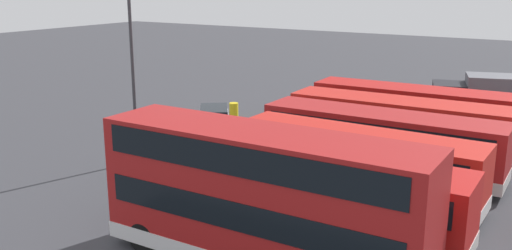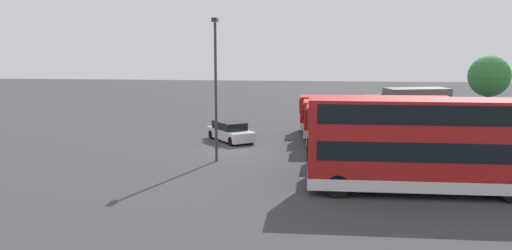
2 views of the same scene
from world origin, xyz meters
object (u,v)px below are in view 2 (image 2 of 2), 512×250
object	(u,v)px
car_hatchback_silver	(230,132)
bus_single_deck_near_end	(374,113)
bus_single_deck_second	(381,119)
bus_double_decker_sixth	(421,143)
waste_bin_yellow	(225,127)
lamp_post_tall	(216,79)
bus_single_deck_third	(390,126)
bus_single_deck_fifth	(417,148)
box_truck_blue	(408,105)
bus_single_deck_fourth	(404,136)

from	to	relation	value
car_hatchback_silver	bus_single_deck_near_end	bearing A→B (deg)	114.14
bus_single_deck_second	bus_double_decker_sixth	size ratio (longest dim) A/B	1.06
bus_single_deck_second	waste_bin_yellow	xyz separation A→B (m)	(-2.47, -11.99, -1.15)
bus_single_deck_second	lamp_post_tall	bearing A→B (deg)	-52.73
bus_single_deck_third	bus_single_deck_fifth	distance (m)	7.56
bus_single_deck_fifth	car_hatchback_silver	distance (m)	15.21
bus_single_deck_near_end	waste_bin_yellow	distance (m)	12.00
bus_single_deck_near_end	bus_single_deck_second	world-z (taller)	same
bus_single_deck_fifth	box_truck_blue	bearing A→B (deg)	172.51
bus_double_decker_sixth	waste_bin_yellow	bearing A→B (deg)	-143.44
lamp_post_tall	waste_bin_yellow	world-z (taller)	lamp_post_tall
waste_bin_yellow	bus_single_deck_third	bearing A→B (deg)	64.77
bus_double_decker_sixth	box_truck_blue	bearing A→B (deg)	172.58
bus_single_deck_near_end	bus_single_deck_fourth	xyz separation A→B (m)	(10.80, 0.73, -0.00)
bus_single_deck_third	lamp_post_tall	bearing A→B (deg)	-66.31
bus_single_deck_fourth	bus_single_deck_fifth	bearing A→B (deg)	1.60
bus_single_deck_fifth	lamp_post_tall	xyz separation A→B (m)	(-2.73, -11.41, 3.38)
lamp_post_tall	waste_bin_yellow	distance (m)	11.60
bus_single_deck_third	bus_single_deck_fifth	xyz separation A→B (m)	(7.54, 0.44, -0.00)
box_truck_blue	bus_single_deck_near_end	bearing A→B (deg)	-32.42
box_truck_blue	lamp_post_tall	xyz separation A→B (m)	(17.28, -14.04, 3.29)
waste_bin_yellow	bus_single_deck_near_end	bearing A→B (deg)	95.88
bus_single_deck_third	bus_single_deck_fourth	world-z (taller)	same
bus_double_decker_sixth	box_truck_blue	world-z (taller)	bus_double_decker_sixth
bus_single_deck_third	bus_double_decker_sixth	xyz separation A→B (m)	(10.82, 0.03, 0.83)
lamp_post_tall	box_truck_blue	bearing A→B (deg)	140.90
box_truck_blue	lamp_post_tall	distance (m)	22.51
bus_single_deck_second	box_truck_blue	distance (m)	9.74
bus_single_deck_third	bus_single_deck_fifth	world-z (taller)	same
bus_single_deck_third	bus_single_deck_fourth	distance (m)	3.80
bus_single_deck_fourth	lamp_post_tall	world-z (taller)	lamp_post_tall
bus_single_deck_second	bus_single_deck_fifth	distance (m)	10.89
bus_single_deck_fifth	lamp_post_tall	world-z (taller)	lamp_post_tall
car_hatchback_silver	bus_single_deck_third	bearing A→B (deg)	79.23
bus_single_deck_third	lamp_post_tall	world-z (taller)	lamp_post_tall
bus_single_deck_fourth	box_truck_blue	bearing A→B (deg)	170.45
car_hatchback_silver	lamp_post_tall	world-z (taller)	lamp_post_tall
lamp_post_tall	waste_bin_yellow	bearing A→B (deg)	-173.00
bus_single_deck_second	waste_bin_yellow	world-z (taller)	bus_single_deck_second
bus_single_deck_near_end	car_hatchback_silver	xyz separation A→B (m)	(4.87, -10.86, -0.92)
bus_single_deck_near_end	bus_single_deck_third	world-z (taller)	same
bus_single_deck_third	bus_single_deck_fourth	xyz separation A→B (m)	(3.79, 0.33, -0.00)
lamp_post_tall	bus_single_deck_second	bearing A→B (deg)	127.27
bus_single_deck_near_end	bus_single_deck_second	distance (m)	3.69
bus_double_decker_sixth	lamp_post_tall	distance (m)	12.80
bus_single_deck_second	bus_single_deck_near_end	bearing A→B (deg)	-178.23
bus_double_decker_sixth	lamp_post_tall	world-z (taller)	lamp_post_tall
bus_single_deck_fourth	waste_bin_yellow	world-z (taller)	bus_single_deck_fourth
lamp_post_tall	waste_bin_yellow	xyz separation A→B (m)	(-10.60, -1.30, -4.53)
bus_single_deck_near_end	box_truck_blue	size ratio (longest dim) A/B	1.52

